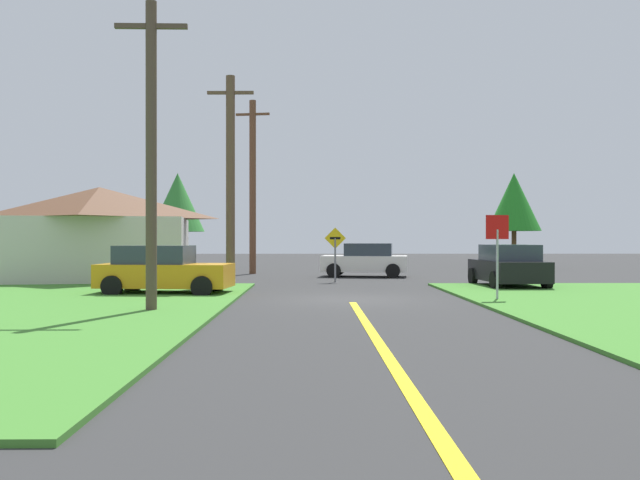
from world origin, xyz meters
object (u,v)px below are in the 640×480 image
at_px(stop_sign, 497,241).
at_px(utility_pole_far, 253,185).
at_px(car_approaching_junction, 366,260).
at_px(barn, 99,234).
at_px(utility_pole_near, 151,152).
at_px(direction_sign, 335,248).
at_px(pine_tree_center, 178,203).
at_px(utility_pole_mid, 230,179).
at_px(parked_car_near_building, 163,270).
at_px(oak_tree_left, 514,202).
at_px(car_on_crossroad, 508,266).

distance_m(stop_sign, utility_pole_far, 17.69).
relative_size(car_approaching_junction, barn, 0.53).
height_order(stop_sign, utility_pole_near, utility_pole_near).
height_order(car_approaching_junction, direction_sign, direction_sign).
bearing_deg(car_approaching_junction, barn, 22.39).
bearing_deg(pine_tree_center, utility_pole_mid, -71.34).
bearing_deg(parked_car_near_building, barn, 126.65).
height_order(utility_pole_near, pine_tree_center, utility_pole_near).
bearing_deg(oak_tree_left, utility_pole_mid, -135.13).
height_order(car_on_crossroad, utility_pole_far, utility_pole_far).
distance_m(direction_sign, pine_tree_center, 16.34).
relative_size(utility_pole_near, barn, 0.95).
relative_size(car_approaching_junction, oak_tree_left, 0.72).
distance_m(utility_pole_near, pine_tree_center, 24.82).
distance_m(stop_sign, barn, 17.59).
distance_m(parked_car_near_building, barn, 8.53).
xyz_separation_m(car_approaching_junction, oak_tree_left, (10.25, 9.64, 3.36)).
bearing_deg(parked_car_near_building, stop_sign, -7.75).
bearing_deg(car_approaching_junction, direction_sign, 76.44).
height_order(parked_car_near_building, pine_tree_center, pine_tree_center).
xyz_separation_m(car_approaching_junction, car_on_crossroad, (4.83, -7.02, -0.00)).
bearing_deg(direction_sign, utility_pole_far, 121.48).
distance_m(stop_sign, car_approaching_junction, 12.87).
bearing_deg(utility_pole_mid, pine_tree_center, 108.66).
height_order(stop_sign, pine_tree_center, pine_tree_center).
xyz_separation_m(stop_sign, direction_sign, (-4.46, 8.52, -0.34)).
relative_size(utility_pole_mid, utility_pole_far, 0.89).
bearing_deg(barn, utility_pole_near, -66.80).
height_order(utility_pole_near, utility_pole_far, utility_pole_far).
xyz_separation_m(utility_pole_near, pine_tree_center, (-4.36, 24.44, 0.08)).
xyz_separation_m(direction_sign, pine_tree_center, (-9.36, 13.13, 2.66)).
relative_size(parked_car_near_building, utility_pole_near, 0.57).
xyz_separation_m(utility_pole_far, oak_tree_left, (15.97, 6.94, -0.48)).
bearing_deg(direction_sign, utility_pole_mid, -150.87).
bearing_deg(oak_tree_left, car_approaching_junction, -136.76).
xyz_separation_m(parked_car_near_building, pine_tree_center, (-3.47, 19.27, 3.29)).
bearing_deg(stop_sign, car_approaching_junction, -87.05).
distance_m(car_approaching_junction, direction_sign, 4.36).
height_order(car_approaching_junction, utility_pole_near, utility_pole_near).
xyz_separation_m(utility_pole_mid, direction_sign, (4.14, 2.31, -2.73)).
bearing_deg(parked_car_near_building, utility_pole_far, 87.24).
height_order(parked_car_near_building, oak_tree_left, oak_tree_left).
bearing_deg(stop_sign, utility_pole_mid, -45.64).
distance_m(car_on_crossroad, pine_tree_center, 22.83).
distance_m(oak_tree_left, barn, 25.57).
distance_m(car_approaching_junction, utility_pole_far, 7.40).
bearing_deg(car_approaching_junction, stop_sign, 111.30).
bearing_deg(barn, oak_tree_left, 29.58).
height_order(utility_pole_near, direction_sign, utility_pole_near).
bearing_deg(car_approaching_junction, utility_pole_far, -16.71).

